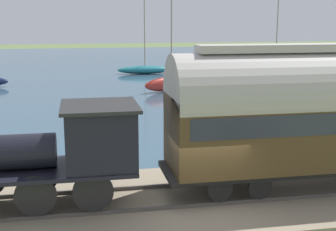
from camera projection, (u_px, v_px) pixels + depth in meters
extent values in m
plane|color=#607542|center=(204.00, 223.00, 14.17)|extent=(200.00, 200.00, 0.00)
cube|color=#38566B|center=(108.00, 69.00, 56.62)|extent=(80.00, 80.00, 0.01)
cube|color=gray|center=(197.00, 203.00, 14.99)|extent=(5.95, 56.00, 0.54)
cube|color=#4C4742|center=(204.00, 205.00, 14.05)|extent=(0.07, 54.88, 0.12)
cube|color=#4C4742|center=(190.00, 184.00, 15.79)|extent=(0.07, 54.88, 0.12)
cylinder|color=black|center=(93.00, 192.00, 13.30)|extent=(0.12, 1.17, 1.17)
cylinder|color=black|center=(91.00, 172.00, 15.04)|extent=(0.12, 1.17, 1.17)
cylinder|color=black|center=(36.00, 196.00, 13.01)|extent=(0.12, 1.17, 1.17)
cylinder|color=black|center=(40.00, 175.00, 14.75)|extent=(0.12, 1.17, 1.17)
cube|color=black|center=(37.00, 170.00, 13.78)|extent=(2.31, 5.77, 0.12)
cube|color=black|center=(100.00, 136.00, 13.94)|extent=(2.21, 2.02, 1.73)
cube|color=#282828|center=(99.00, 106.00, 13.75)|extent=(2.41, 2.26, 0.10)
cylinder|color=black|center=(260.00, 187.00, 14.28)|extent=(0.12, 0.76, 0.76)
cylinder|color=black|center=(240.00, 168.00, 16.02)|extent=(0.12, 0.76, 0.76)
cylinder|color=black|center=(220.00, 190.00, 14.04)|extent=(0.12, 0.76, 0.76)
cylinder|color=black|center=(204.00, 171.00, 15.78)|extent=(0.12, 0.76, 0.76)
cube|color=black|center=(315.00, 164.00, 15.51)|extent=(2.24, 10.17, 0.16)
cube|color=#4C381E|center=(317.00, 127.00, 15.26)|extent=(2.49, 9.77, 2.33)
cube|color=#2D333D|center=(318.00, 115.00, 15.17)|extent=(2.52, 9.15, 0.65)
cylinder|color=#B2ADA3|center=(320.00, 92.00, 15.02)|extent=(2.62, 9.77, 2.62)
cube|color=#B2ADA3|center=(323.00, 48.00, 14.72)|extent=(0.87, 8.14, 0.24)
ellipsoid|color=#1E707A|center=(145.00, 70.00, 51.49)|extent=(1.65, 6.08, 0.89)
cylinder|color=#9E8460|center=(145.00, 31.00, 50.62)|extent=(0.10, 0.10, 7.55)
ellipsoid|color=gold|center=(275.00, 71.00, 49.09)|extent=(2.88, 5.95, 1.13)
cylinder|color=#9E8460|center=(277.00, 33.00, 48.28)|extent=(0.10, 0.10, 6.76)
ellipsoid|color=#B72D23|center=(171.00, 83.00, 39.53)|extent=(3.42, 5.32, 1.27)
cylinder|color=#9E8460|center=(171.00, 37.00, 38.74)|extent=(0.10, 0.10, 6.41)
ellipsoid|color=beige|center=(313.00, 122.00, 26.72)|extent=(1.57, 3.02, 0.46)
ellipsoid|color=#B7B2A3|center=(99.00, 146.00, 21.89)|extent=(2.28, 2.31, 0.37)
ellipsoid|color=silver|center=(193.00, 156.00, 20.43)|extent=(1.96, 2.01, 0.33)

